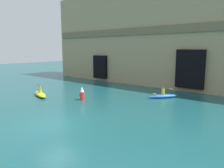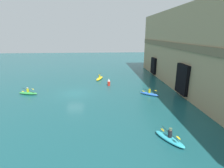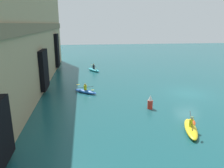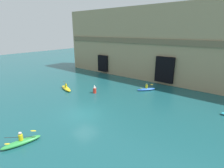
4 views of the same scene
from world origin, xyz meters
TOP-DOWN VIEW (x-y plane):
  - ground_plane at (0.00, 0.00)m, footprint 120.00×120.00m
  - cliff_bluff at (1.89, 18.97)m, footprint 44.68×6.64m
  - kayak_yellow at (-8.25, 3.87)m, footprint 3.39×1.82m
  - kayak_blue at (1.70, 11.27)m, footprint 2.35×2.73m
  - kayak_cyan at (13.25, 9.78)m, footprint 3.04×2.17m
  - kayak_green at (0.12, -6.93)m, footprint 1.33×3.06m
  - marker_buoy at (-3.70, 5.51)m, footprint 0.47×0.47m

SIDE VIEW (x-z plane):
  - ground_plane at x=0.00m, z-range 0.00..0.00m
  - kayak_yellow at x=-8.25m, z-range -0.37..0.82m
  - kayak_blue at x=1.70m, z-range -0.32..0.78m
  - kayak_green at x=0.12m, z-range -0.30..0.78m
  - kayak_cyan at x=13.25m, z-range -0.36..0.85m
  - marker_buoy at x=-3.70m, z-range -0.05..1.24m
  - cliff_bluff at x=1.89m, z-range -0.02..12.85m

